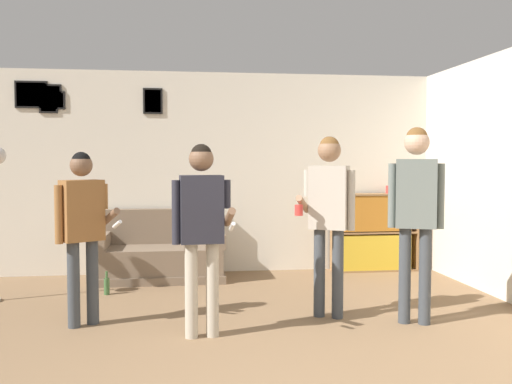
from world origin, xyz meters
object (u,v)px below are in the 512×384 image
couch (162,256)px  bookshelf (374,232)px  person_player_foreground_left (82,221)px  bottle_on_floor (107,285)px  drinking_cup (389,189)px  person_spectator_near_bookshelf (416,202)px  person_watcher_holding_cup (329,206)px  person_player_foreground_center (202,219)px

couch → bookshelf: bookshelf is taller
bookshelf → person_player_foreground_left: size_ratio=0.74×
person_player_foreground_left → bottle_on_floor: size_ratio=5.96×
drinking_cup → bookshelf: bearing=-179.8°
person_spectator_near_bookshelf → bottle_on_floor: person_spectator_near_bookshelf is taller
bottle_on_floor → person_watcher_holding_cup: bearing=-28.9°
bottle_on_floor → person_player_foreground_center: bearing=-59.3°
couch → person_player_foreground_left: 2.23m
person_spectator_near_bookshelf → person_player_foreground_center: bearing=-175.5°
person_player_foreground_center → person_spectator_near_bookshelf: person_spectator_near_bookshelf is taller
couch → drinking_cup: size_ratio=14.65×
person_watcher_holding_cup → person_spectator_near_bookshelf: person_spectator_near_bookshelf is taller
person_player_foreground_left → person_player_foreground_center: bearing=-24.4°
bookshelf → drinking_cup: size_ratio=10.96×
bookshelf → person_player_foreground_center: person_player_foreground_center is taller
person_player_foreground_left → bottle_on_floor: person_player_foreground_left is taller
couch → person_player_foreground_left: bearing=-107.6°
couch → bookshelf: size_ratio=1.34×
person_player_foreground_left → bookshelf: bearing=32.3°
bottle_on_floor → drinking_cup: drinking_cup is taller
couch → bottle_on_floor: couch is taller
person_player_foreground_left → person_watcher_holding_cup: person_watcher_holding_cup is taller
person_player_foreground_center → drinking_cup: person_player_foreground_center is taller
person_player_foreground_left → person_player_foreground_center: (1.06, -0.48, 0.04)m
couch → person_watcher_holding_cup: size_ratio=0.90×
person_watcher_holding_cup → bottle_on_floor: size_ratio=6.53×
person_watcher_holding_cup → drinking_cup: (1.44, 2.24, 0.04)m
couch → person_player_foreground_center: (0.42, -2.51, 0.72)m
person_player_foreground_center → person_spectator_near_bookshelf: bearing=4.5°
person_player_foreground_center → bottle_on_floor: 2.18m
drinking_cup → person_player_foreground_center: bearing=-134.6°
couch → bookshelf: 2.89m
bookshelf → drinking_cup: 0.62m
person_watcher_holding_cup → person_player_foreground_center: bearing=-159.1°
person_player_foreground_center → person_spectator_near_bookshelf: 1.97m
person_spectator_near_bookshelf → drinking_cup: person_spectator_near_bookshelf is taller
bookshelf → person_spectator_near_bookshelf: person_spectator_near_bookshelf is taller
person_player_foreground_center → bottle_on_floor: person_player_foreground_center is taller
person_spectator_near_bookshelf → bottle_on_floor: (-2.98, 1.55, -1.03)m
person_player_foreground_left → person_watcher_holding_cup: bearing=-0.4°
person_player_foreground_center → person_spectator_near_bookshelf: size_ratio=0.91×
person_player_foreground_left → couch: bearing=72.4°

